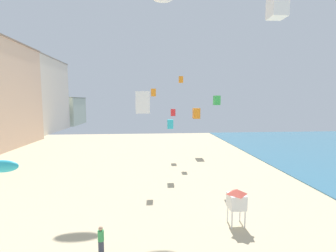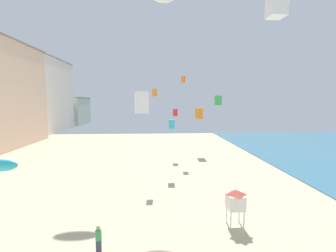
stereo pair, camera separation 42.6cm
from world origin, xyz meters
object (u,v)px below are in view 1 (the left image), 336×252
object	(u,v)px
kite_white_box_2	(143,102)
kite_orange_box_3	(153,93)
kite_red_box	(173,112)
kite_orange_box_2	(196,113)
kite_flyer	(101,239)
lifeguard_stand	(237,199)
kite_cyan_box	(170,124)
kite_green_box	(217,100)
kite_orange_box	(181,80)
kite_cyan_parafoil	(2,166)
kite_white_box	(278,5)

from	to	relation	value
kite_white_box_2	kite_orange_box_3	world-z (taller)	kite_orange_box_3
kite_red_box	kite_orange_box_2	distance (m)	4.55
kite_flyer	lifeguard_stand	xyz separation A→B (m)	(8.67, 2.49, 0.92)
kite_cyan_box	kite_orange_box_3	bearing A→B (deg)	-144.66
kite_cyan_box	kite_red_box	bearing A→B (deg)	81.99
kite_green_box	kite_orange_box	distance (m)	11.30
kite_flyer	kite_white_box_2	bearing A→B (deg)	26.46
kite_cyan_parafoil	kite_cyan_box	world-z (taller)	kite_cyan_box
kite_cyan_box	kite_flyer	bearing A→B (deg)	-109.55
lifeguard_stand	kite_green_box	xyz separation A→B (m)	(1.24, 9.55, 6.76)
kite_red_box	kite_cyan_parafoil	xyz separation A→B (m)	(-11.50, -22.77, -1.71)
kite_white_box_2	lifeguard_stand	bearing A→B (deg)	-14.73
kite_red_box	kite_white_box_2	world-z (taller)	kite_white_box_2
kite_cyan_parafoil	kite_orange_box_3	xyz separation A→B (m)	(8.36, 12.94, 4.36)
kite_orange_box_3	kite_cyan_box	bearing A→B (deg)	35.34
kite_red_box	kite_white_box_2	size ratio (longest dim) A/B	0.69
lifeguard_stand	kite_orange_box_3	world-z (taller)	kite_orange_box_3
kite_flyer	lifeguard_stand	size ratio (longest dim) A/B	0.64
kite_white_box_2	kite_orange_box_3	size ratio (longest dim) A/B	1.85
kite_white_box_2	kite_orange_box	xyz separation A→B (m)	(5.19, 18.48, 3.24)
kite_orange_box_2	kite_red_box	bearing A→B (deg)	-152.08
kite_flyer	lifeguard_stand	distance (m)	9.07
kite_orange_box	kite_green_box	bearing A→B (deg)	-77.19
kite_white_box	kite_orange_box_2	xyz separation A→B (m)	(-0.03, 23.67, -7.75)
kite_flyer	kite_orange_box_3	size ratio (longest dim) A/B	1.99
kite_white_box	kite_cyan_box	xyz separation A→B (m)	(-5.23, 13.10, -8.41)
lifeguard_stand	kite_orange_box_3	xyz separation A→B (m)	(-5.44, 10.74, 7.60)
kite_orange_box_2	kite_cyan_box	xyz separation A→B (m)	(-5.20, -10.57, -0.66)
kite_flyer	kite_red_box	xyz separation A→B (m)	(6.38, 23.06, 5.87)
kite_orange_box_3	kite_orange_box	bearing A→B (deg)	65.63
kite_white_box	kite_cyan_box	world-z (taller)	kite_white_box
kite_orange_box	kite_orange_box_2	bearing A→B (deg)	41.33
kite_white_box_2	kite_cyan_parafoil	distance (m)	9.02
kite_cyan_parafoil	kite_orange_box	xyz separation A→B (m)	(12.62, 22.35, 6.60)
kite_green_box	kite_white_box_2	bearing A→B (deg)	-133.97
kite_red_box	kite_orange_box_3	xyz separation A→B (m)	(-3.15, -9.83, 2.65)
kite_flyer	kite_cyan_parafoil	world-z (taller)	kite_cyan_parafoil
kite_orange_box_2	kite_orange_box_3	bearing A→B (deg)	-120.91
kite_orange_box_2	kite_cyan_parafoil	bearing A→B (deg)	-121.94
kite_flyer	kite_red_box	size ratio (longest dim) A/B	1.55
kite_green_box	kite_orange_box_3	xyz separation A→B (m)	(-6.67, 1.19, 0.84)
kite_flyer	kite_orange_box	world-z (taller)	kite_orange_box
kite_orange_box	kite_cyan_box	distance (m)	10.18
kite_white_box	kite_orange_box_3	distance (m)	14.56
kite_white_box	kite_orange_box_2	bearing A→B (deg)	90.07
kite_green_box	kite_flyer	bearing A→B (deg)	-129.45
kite_cyan_parafoil	kite_orange_box_3	world-z (taller)	kite_orange_box_3
kite_green_box	kite_cyan_box	bearing A→B (deg)	151.32
kite_flyer	kite_cyan_box	world-z (taller)	kite_cyan_box
kite_orange_box_3	kite_red_box	bearing A→B (deg)	72.26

